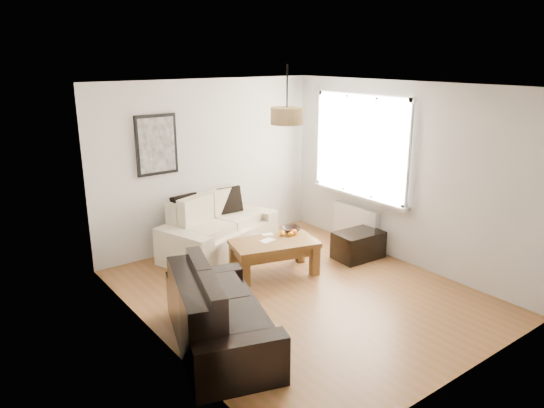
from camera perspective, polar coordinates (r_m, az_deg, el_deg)
floor at (r=6.58m, az=3.19°, el=-10.01°), size 4.50×4.50×0.00m
ceiling at (r=5.89m, az=3.60°, el=13.23°), size 3.80×4.50×0.00m
wall_back at (r=7.91m, az=-7.22°, el=4.46°), size 3.80×0.04×2.60m
wall_front at (r=4.71m, az=21.38°, el=-4.97°), size 3.80×0.04×2.60m
wall_left at (r=5.14m, az=-13.04°, el=-2.47°), size 0.04×4.50×2.60m
wall_right at (r=7.44m, az=14.65°, el=3.29°), size 0.04×4.50×2.60m
window_bay at (r=7.87m, az=10.07°, el=6.50°), size 0.14×1.90×1.60m
radiator at (r=8.14m, az=9.45°, el=-2.01°), size 0.10×0.90×0.52m
poster at (r=7.43m, az=-12.94°, el=6.54°), size 0.62×0.04×0.87m
pendant_shade at (r=6.16m, az=1.70°, el=9.94°), size 0.40×0.40×0.20m
loveseat_cream at (r=7.68m, az=-6.04°, el=-2.53°), size 1.97×1.45×0.88m
sofa_leather at (r=5.36m, az=-5.89°, el=-11.90°), size 1.39×1.99×0.78m
coffee_table at (r=7.02m, az=0.24°, el=-6.06°), size 1.29×0.92×0.48m
ottoman at (r=7.67m, az=9.73°, el=-4.59°), size 0.74×0.50×0.41m
cushion_left at (r=7.57m, az=-9.75°, el=-0.48°), size 0.42×0.19×0.41m
cushion_right at (r=7.92m, az=-4.92°, el=0.46°), size 0.41×0.14×0.41m
fruit_bowl at (r=7.31m, az=2.18°, el=-2.88°), size 0.33×0.33×0.06m
orange_a at (r=7.10m, az=2.11°, el=-3.41°), size 0.08×0.08×0.07m
orange_b at (r=7.18m, az=2.51°, el=-3.19°), size 0.10×0.10×0.09m
orange_c at (r=7.12m, az=1.17°, el=-3.35°), size 0.09×0.09×0.08m
papers at (r=6.96m, az=-0.52°, el=-4.15°), size 0.22×0.17×0.01m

